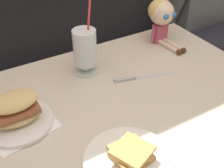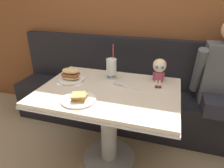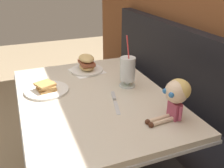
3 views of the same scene
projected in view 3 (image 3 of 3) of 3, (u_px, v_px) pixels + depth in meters
booth_bench at (180, 132)px, 1.82m from camera, size 2.60×0.48×1.00m
diner_table at (95, 125)px, 1.52m from camera, size 1.11×0.81×0.74m
toast_plate at (47, 89)px, 1.48m from camera, size 0.25×0.25×0.06m
milkshake_glass at (128, 71)px, 1.51m from camera, size 0.10×0.10×0.32m
sandwich_plate at (87, 65)px, 1.75m from camera, size 0.23×0.23×0.12m
butter_knife at (114, 99)px, 1.39m from camera, size 0.23×0.08×0.01m
seated_doll at (176, 94)px, 1.17m from camera, size 0.12×0.22×0.20m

